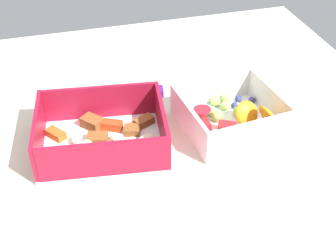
% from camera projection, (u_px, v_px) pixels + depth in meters
% --- Properties ---
extents(table_surface, '(0.80, 0.80, 0.02)m').
position_uv_depth(table_surface, '(171.00, 134.00, 0.75)').
color(table_surface, beige).
rests_on(table_surface, ground).
extents(pasta_container, '(0.21, 0.17, 0.06)m').
position_uv_depth(pasta_container, '(103.00, 136.00, 0.70)').
color(pasta_container, white).
rests_on(pasta_container, table_surface).
extents(fruit_bowl, '(0.16, 0.16, 0.06)m').
position_uv_depth(fruit_bowl, '(231.00, 117.00, 0.74)').
color(fruit_bowl, white).
rests_on(fruit_bowl, table_surface).
extents(candy_bar, '(0.07, 0.04, 0.01)m').
position_uv_depth(candy_bar, '(144.00, 92.00, 0.82)').
color(candy_bar, '#51197A').
rests_on(candy_bar, table_surface).
extents(paper_cup_liner, '(0.03, 0.03, 0.02)m').
position_uv_depth(paper_cup_liner, '(289.00, 104.00, 0.79)').
color(paper_cup_liner, white).
rests_on(paper_cup_liner, table_surface).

